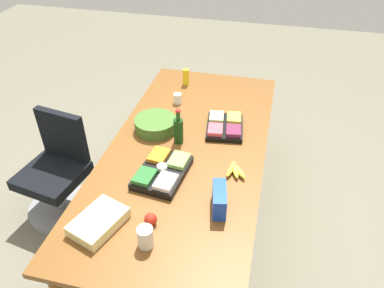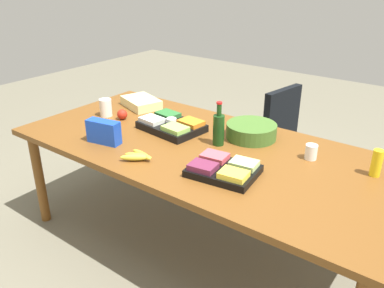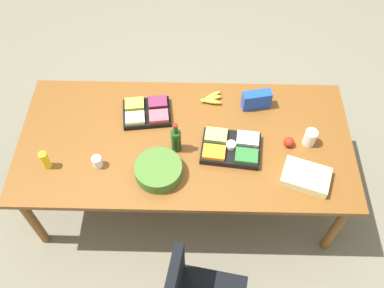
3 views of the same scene
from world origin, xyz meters
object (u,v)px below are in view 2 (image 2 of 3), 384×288
at_px(apple_red, 122,114).
at_px(fruit_platter, 224,169).
at_px(mustard_bottle, 377,163).
at_px(conference_table, 203,155).
at_px(sheet_cake, 141,103).
at_px(office_chair, 263,145).
at_px(wine_bottle, 219,129).
at_px(veggie_tray, 171,125).
at_px(salad_bowl, 251,131).
at_px(mayo_jar, 106,108).
at_px(banana_bunch, 138,156).
at_px(chip_bag_blue, 104,132).
at_px(paper_cup, 311,152).

distance_m(apple_red, fruit_platter, 1.09).
bearing_deg(mustard_bottle, fruit_platter, 36.10).
xyz_separation_m(conference_table, apple_red, (0.76, -0.03, 0.10)).
xyz_separation_m(conference_table, sheet_cake, (0.84, -0.32, 0.10)).
bearing_deg(office_chair, fruit_platter, 107.80).
bearing_deg(wine_bottle, veggie_tray, -1.24).
height_order(veggie_tray, salad_bowl, salad_bowl).
distance_m(conference_table, mayo_jar, 0.92).
xyz_separation_m(veggie_tray, mayo_jar, (0.58, 0.08, 0.03)).
distance_m(conference_table, fruit_platter, 0.39).
xyz_separation_m(wine_bottle, banana_bunch, (0.25, 0.47, -0.08)).
bearing_deg(conference_table, banana_bunch, 63.29).
xyz_separation_m(conference_table, chip_bag_blue, (0.54, 0.34, 0.14)).
height_order(apple_red, mustard_bottle, mustard_bottle).
relative_size(veggie_tray, wine_bottle, 1.58).
bearing_deg(salad_bowl, chip_bag_blue, 41.64).
bearing_deg(veggie_tray, salad_bowl, -157.48).
height_order(conference_table, mayo_jar, mayo_jar).
distance_m(mayo_jar, fruit_platter, 1.23).
distance_m(sheet_cake, banana_bunch, 0.96).
distance_m(veggie_tray, chip_bag_blue, 0.48).
distance_m(conference_table, paper_cup, 0.66).
distance_m(mustard_bottle, paper_cup, 0.36).
height_order(office_chair, chip_bag_blue, chip_bag_blue).
distance_m(sheet_cake, mustard_bottle, 1.81).
bearing_deg(veggie_tray, mayo_jar, 7.99).
xyz_separation_m(salad_bowl, mustard_bottle, (-0.79, 0.05, 0.03)).
distance_m(mayo_jar, apple_red, 0.15).
xyz_separation_m(veggie_tray, sheet_cake, (0.51, -0.23, -0.00)).
bearing_deg(mustard_bottle, paper_cup, 2.33).
height_order(office_chair, paper_cup, office_chair).
distance_m(office_chair, salad_bowl, 0.97).
height_order(wine_bottle, banana_bunch, wine_bottle).
xyz_separation_m(apple_red, salad_bowl, (-0.93, -0.27, 0.01)).
relative_size(office_chair, veggie_tray, 1.98).
distance_m(conference_table, sheet_cake, 0.91).
relative_size(veggie_tray, paper_cup, 5.01).
relative_size(wine_bottle, salad_bowl, 0.86).
distance_m(veggie_tray, banana_bunch, 0.49).
xyz_separation_m(apple_red, chip_bag_blue, (-0.22, 0.37, 0.04)).
height_order(office_chair, salad_bowl, office_chair).
relative_size(salad_bowl, sheet_cake, 1.03).
bearing_deg(chip_bag_blue, conference_table, -148.00).
xyz_separation_m(mayo_jar, salad_bowl, (-1.08, -0.29, -0.02)).
height_order(chip_bag_blue, salad_bowl, chip_bag_blue).
relative_size(salad_bowl, banana_bunch, 1.88).
distance_m(apple_red, sheet_cake, 0.30).
bearing_deg(banana_bunch, apple_red, -36.41).
relative_size(wine_bottle, paper_cup, 3.17).
height_order(conference_table, veggie_tray, veggie_tray).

